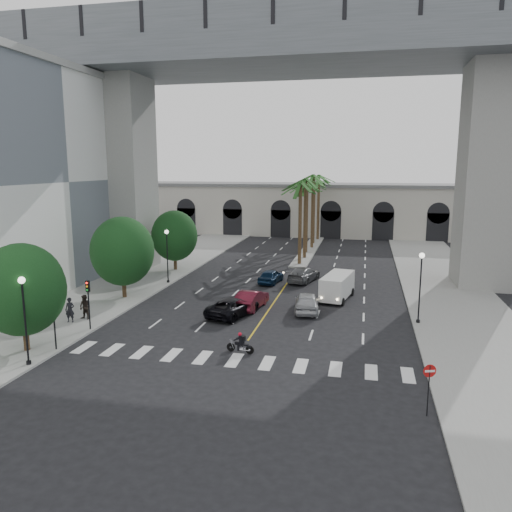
{
  "coord_description": "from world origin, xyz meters",
  "views": [
    {
      "loc": [
        7.35,
        -28.8,
        11.53
      ],
      "look_at": [
        -0.33,
        6.0,
        5.01
      ],
      "focal_mm": 35.0,
      "sensor_mm": 36.0,
      "label": 1
    }
  ],
  "objects_px": {
    "car_e": "(271,276)",
    "do_not_enter_sign": "(429,379)",
    "lamp_post_left_near": "(24,313)",
    "pedestrian_b": "(85,307)",
    "lamp_post_right": "(420,282)",
    "car_d": "(304,274)",
    "traffic_signal_near": "(54,313)",
    "pedestrian_a": "(70,310)",
    "car_b": "(251,299)",
    "cargo_van": "(337,286)",
    "lamp_post_left_far": "(167,252)",
    "traffic_signal_far": "(88,296)",
    "car_a": "(307,302)",
    "motorcycle_rider": "(241,344)",
    "car_c": "(233,307)"
  },
  "relations": [
    {
      "from": "car_d",
      "to": "lamp_post_right",
      "type": "bearing_deg",
      "value": 143.68
    },
    {
      "from": "traffic_signal_far",
      "to": "car_d",
      "type": "bearing_deg",
      "value": 55.11
    },
    {
      "from": "lamp_post_left_near",
      "to": "car_e",
      "type": "relative_size",
      "value": 1.31
    },
    {
      "from": "lamp_post_left_far",
      "to": "car_c",
      "type": "relative_size",
      "value": 1.03
    },
    {
      "from": "lamp_post_right",
      "to": "car_d",
      "type": "bearing_deg",
      "value": 129.87
    },
    {
      "from": "car_e",
      "to": "do_not_enter_sign",
      "type": "xyz_separation_m",
      "value": [
        12.08,
        -24.58,
        1.15
      ]
    },
    {
      "from": "traffic_signal_near",
      "to": "pedestrian_a",
      "type": "relative_size",
      "value": 1.99
    },
    {
      "from": "motorcycle_rider",
      "to": "pedestrian_a",
      "type": "height_order",
      "value": "pedestrian_a"
    },
    {
      "from": "lamp_post_right",
      "to": "pedestrian_a",
      "type": "bearing_deg",
      "value": -167.82
    },
    {
      "from": "cargo_van",
      "to": "car_a",
      "type": "bearing_deg",
      "value": -106.19
    },
    {
      "from": "do_not_enter_sign",
      "to": "car_b",
      "type": "bearing_deg",
      "value": 109.39
    },
    {
      "from": "lamp_post_left_far",
      "to": "cargo_van",
      "type": "distance_m",
      "value": 16.85
    },
    {
      "from": "lamp_post_left_far",
      "to": "car_a",
      "type": "height_order",
      "value": "lamp_post_left_far"
    },
    {
      "from": "car_d",
      "to": "lamp_post_left_far",
      "type": "bearing_deg",
      "value": 30.45
    },
    {
      "from": "car_d",
      "to": "car_b",
      "type": "bearing_deg",
      "value": 87.79
    },
    {
      "from": "lamp_post_left_far",
      "to": "cargo_van",
      "type": "height_order",
      "value": "lamp_post_left_far"
    },
    {
      "from": "car_c",
      "to": "do_not_enter_sign",
      "type": "bearing_deg",
      "value": 151.83
    },
    {
      "from": "lamp_post_left_near",
      "to": "pedestrian_b",
      "type": "height_order",
      "value": "lamp_post_left_near"
    },
    {
      "from": "traffic_signal_far",
      "to": "car_e",
      "type": "xyz_separation_m",
      "value": [
        9.72,
        17.01,
        -1.82
      ]
    },
    {
      "from": "pedestrian_b",
      "to": "car_e",
      "type": "bearing_deg",
      "value": 62.5
    },
    {
      "from": "car_e",
      "to": "pedestrian_a",
      "type": "distance_m",
      "value": 19.91
    },
    {
      "from": "pedestrian_a",
      "to": "cargo_van",
      "type": "bearing_deg",
      "value": 19.25
    },
    {
      "from": "pedestrian_b",
      "to": "car_d",
      "type": "bearing_deg",
      "value": 58.12
    },
    {
      "from": "traffic_signal_far",
      "to": "car_c",
      "type": "bearing_deg",
      "value": 32.64
    },
    {
      "from": "lamp_post_left_near",
      "to": "car_e",
      "type": "height_order",
      "value": "lamp_post_left_near"
    },
    {
      "from": "lamp_post_right",
      "to": "car_b",
      "type": "xyz_separation_m",
      "value": [
        -12.9,
        1.41,
        -2.46
      ]
    },
    {
      "from": "car_a",
      "to": "do_not_enter_sign",
      "type": "distance_m",
      "value": 17.31
    },
    {
      "from": "lamp_post_left_near",
      "to": "pedestrian_b",
      "type": "xyz_separation_m",
      "value": [
        -1.43,
        8.46,
        -2.14
      ]
    },
    {
      "from": "lamp_post_right",
      "to": "car_b",
      "type": "distance_m",
      "value": 13.21
    },
    {
      "from": "motorcycle_rider",
      "to": "pedestrian_b",
      "type": "xyz_separation_m",
      "value": [
        -12.93,
        3.68,
        0.49
      ]
    },
    {
      "from": "lamp_post_right",
      "to": "car_a",
      "type": "bearing_deg",
      "value": 169.71
    },
    {
      "from": "lamp_post_left_far",
      "to": "do_not_enter_sign",
      "type": "relative_size",
      "value": 2.11
    },
    {
      "from": "lamp_post_left_near",
      "to": "pedestrian_b",
      "type": "relative_size",
      "value": 2.87
    },
    {
      "from": "lamp_post_left_far",
      "to": "pedestrian_b",
      "type": "height_order",
      "value": "lamp_post_left_far"
    },
    {
      "from": "lamp_post_left_far",
      "to": "pedestrian_b",
      "type": "distance_m",
      "value": 12.8
    },
    {
      "from": "do_not_enter_sign",
      "to": "car_e",
      "type": "bearing_deg",
      "value": 97.78
    },
    {
      "from": "lamp_post_left_near",
      "to": "lamp_post_right",
      "type": "xyz_separation_m",
      "value": [
        22.8,
        13.0,
        0.0
      ]
    },
    {
      "from": "traffic_signal_near",
      "to": "cargo_van",
      "type": "relative_size",
      "value": 0.67
    },
    {
      "from": "car_b",
      "to": "cargo_van",
      "type": "bearing_deg",
      "value": -139.91
    },
    {
      "from": "car_a",
      "to": "car_c",
      "type": "height_order",
      "value": "car_a"
    },
    {
      "from": "traffic_signal_near",
      "to": "cargo_van",
      "type": "distance_m",
      "value": 23.15
    },
    {
      "from": "car_e",
      "to": "do_not_enter_sign",
      "type": "distance_m",
      "value": 27.41
    },
    {
      "from": "traffic_signal_near",
      "to": "pedestrian_b",
      "type": "xyz_separation_m",
      "value": [
        -1.53,
        5.96,
        -1.43
      ]
    },
    {
      "from": "cargo_van",
      "to": "pedestrian_a",
      "type": "xyz_separation_m",
      "value": [
        -18.73,
        -11.1,
        -0.15
      ]
    },
    {
      "from": "traffic_signal_near",
      "to": "traffic_signal_far",
      "type": "relative_size",
      "value": 1.0
    },
    {
      "from": "lamp_post_left_near",
      "to": "traffic_signal_near",
      "type": "height_order",
      "value": "lamp_post_left_near"
    },
    {
      "from": "pedestrian_a",
      "to": "car_e",
      "type": "bearing_deg",
      "value": 41.62
    },
    {
      "from": "car_d",
      "to": "cargo_van",
      "type": "xyz_separation_m",
      "value": [
        3.67,
        -6.15,
        0.49
      ]
    },
    {
      "from": "lamp_post_right",
      "to": "pedestrian_b",
      "type": "bearing_deg",
      "value": -169.39
    },
    {
      "from": "traffic_signal_far",
      "to": "car_b",
      "type": "relative_size",
      "value": 0.79
    }
  ]
}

